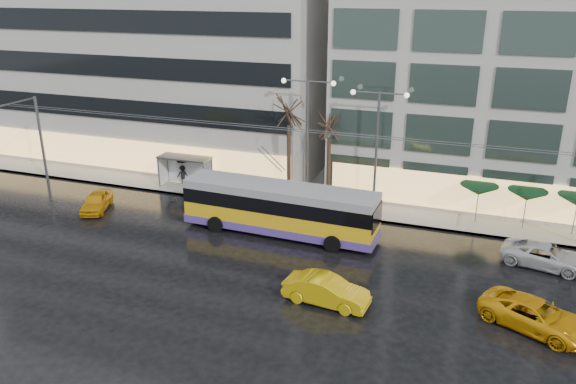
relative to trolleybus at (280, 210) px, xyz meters
The scene contains 21 objects.
ground 5.69m from the trolleybus, 111.34° to the right, with size 140.00×140.00×0.00m, color black.
sidewalk 9.04m from the trolleybus, 89.92° to the left, with size 80.00×10.00×0.15m, color gray.
kerb 4.25m from the trolleybus, 89.82° to the left, with size 80.00×0.10×0.15m, color slate.
building_left 24.66m from the trolleybus, 142.28° to the left, with size 34.00×14.00×22.00m, color #ACAAA4.
building_right 24.60m from the trolleybus, 39.28° to the left, with size 32.00×14.00×25.00m, color #ACAAA4.
trolleybus is the anchor object (origin of this frame).
catenary 4.01m from the trolleybus, 109.10° to the left, with size 42.24×5.12×7.00m.
bus_shelter 11.79m from the trolleybus, 151.63° to the left, with size 4.20×1.60×2.51m.
street_lamp_near 7.20m from the trolleybus, 89.87° to the left, with size 3.96×0.36×9.03m.
street_lamp_far 8.64m from the trolleybus, 48.74° to the left, with size 3.96×0.36×8.53m.
tree_a 8.20m from the trolleybus, 104.12° to the left, with size 3.20×3.20×8.40m.
tree_b 7.91m from the trolleybus, 76.10° to the left, with size 3.20×3.20×7.70m.
parasol_a 13.42m from the trolleybus, 26.21° to the left, with size 2.50×2.50×2.65m.
parasol_b 16.16m from the trolleybus, 21.50° to the left, with size 2.50×2.50×2.65m.
taxi_a 13.91m from the trolleybus, behind, with size 1.57×3.90×1.33m, color orange.
taxi_b 9.00m from the trolleybus, 54.22° to the right, with size 1.55×4.43×1.46m, color gold.
taxi_c 16.37m from the trolleybus, 21.90° to the right, with size 2.34×5.08×1.41m, color orange.
sedan_silver 16.10m from the trolleybus, ahead, with size 2.21×4.80×1.33m, color silver.
pedestrian_a 9.18m from the trolleybus, 147.14° to the left, with size 1.22×1.24×2.19m.
pedestrian_b 9.94m from the trolleybus, 145.64° to the left, with size 0.92×0.89×1.50m.
pedestrian_c 12.21m from the trolleybus, 150.33° to the left, with size 1.10×0.99×2.11m.
Camera 1 is at (13.81, -26.39, 15.43)m, focal length 35.00 mm.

